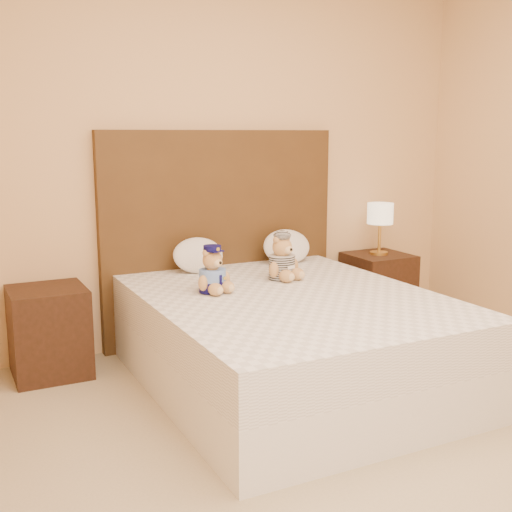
{
  "coord_description": "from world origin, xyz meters",
  "views": [
    {
      "loc": [
        -1.81,
        -1.96,
        1.48
      ],
      "look_at": [
        -0.1,
        1.45,
        0.75
      ],
      "focal_mm": 45.0,
      "sensor_mm": 36.0,
      "label": 1
    }
  ],
  "objects_px": {
    "nightstand_left": "(49,332)",
    "bed": "(290,340)",
    "pillow_right": "(287,245)",
    "nightstand_right": "(378,288)",
    "teddy_prisoner": "(282,257)",
    "pillow_left": "(198,253)",
    "lamp": "(380,216)",
    "teddy_police": "(212,269)"
  },
  "relations": [
    {
      "from": "lamp",
      "to": "pillow_left",
      "type": "height_order",
      "value": "lamp"
    },
    {
      "from": "teddy_prisoner",
      "to": "bed",
      "type": "bearing_deg",
      "value": -129.83
    },
    {
      "from": "pillow_left",
      "to": "bed",
      "type": "bearing_deg",
      "value": -73.51
    },
    {
      "from": "bed",
      "to": "nightstand_left",
      "type": "relative_size",
      "value": 3.64
    },
    {
      "from": "lamp",
      "to": "pillow_right",
      "type": "distance_m",
      "value": 0.83
    },
    {
      "from": "lamp",
      "to": "teddy_police",
      "type": "height_order",
      "value": "lamp"
    },
    {
      "from": "pillow_right",
      "to": "nightstand_left",
      "type": "bearing_deg",
      "value": -178.98
    },
    {
      "from": "teddy_prisoner",
      "to": "nightstand_left",
      "type": "bearing_deg",
      "value": 145.6
    },
    {
      "from": "pillow_right",
      "to": "bed",
      "type": "bearing_deg",
      "value": -118.02
    },
    {
      "from": "lamp",
      "to": "teddy_police",
      "type": "xyz_separation_m",
      "value": [
        -1.63,
        -0.54,
        -0.16
      ]
    },
    {
      "from": "nightstand_right",
      "to": "pillow_right",
      "type": "height_order",
      "value": "pillow_right"
    },
    {
      "from": "nightstand_right",
      "to": "pillow_right",
      "type": "distance_m",
      "value": 0.91
    },
    {
      "from": "lamp",
      "to": "teddy_prisoner",
      "type": "xyz_separation_m",
      "value": [
        -1.1,
        -0.42,
        -0.15
      ]
    },
    {
      "from": "bed",
      "to": "nightstand_left",
      "type": "bearing_deg",
      "value": 147.38
    },
    {
      "from": "nightstand_left",
      "to": "bed",
      "type": "bearing_deg",
      "value": -32.62
    },
    {
      "from": "lamp",
      "to": "pillow_right",
      "type": "bearing_deg",
      "value": 177.87
    },
    {
      "from": "pillow_right",
      "to": "nightstand_right",
      "type": "bearing_deg",
      "value": -2.13
    },
    {
      "from": "nightstand_right",
      "to": "lamp",
      "type": "height_order",
      "value": "lamp"
    },
    {
      "from": "nightstand_right",
      "to": "pillow_right",
      "type": "relative_size",
      "value": 1.48
    },
    {
      "from": "teddy_police",
      "to": "pillow_right",
      "type": "relative_size",
      "value": 0.75
    },
    {
      "from": "pillow_left",
      "to": "pillow_right",
      "type": "relative_size",
      "value": 0.96
    },
    {
      "from": "pillow_left",
      "to": "nightstand_right",
      "type": "bearing_deg",
      "value": -1.15
    },
    {
      "from": "nightstand_left",
      "to": "pillow_left",
      "type": "height_order",
      "value": "pillow_left"
    },
    {
      "from": "nightstand_right",
      "to": "pillow_left",
      "type": "height_order",
      "value": "pillow_left"
    },
    {
      "from": "bed",
      "to": "pillow_left",
      "type": "relative_size",
      "value": 5.58
    },
    {
      "from": "teddy_prisoner",
      "to": "pillow_right",
      "type": "distance_m",
      "value": 0.54
    },
    {
      "from": "lamp",
      "to": "nightstand_right",
      "type": "bearing_deg",
      "value": 0.0
    },
    {
      "from": "pillow_left",
      "to": "pillow_right",
      "type": "distance_m",
      "value": 0.69
    },
    {
      "from": "bed",
      "to": "lamp",
      "type": "distance_m",
      "value": 1.59
    },
    {
      "from": "nightstand_left",
      "to": "teddy_police",
      "type": "height_order",
      "value": "teddy_police"
    },
    {
      "from": "bed",
      "to": "pillow_right",
      "type": "xyz_separation_m",
      "value": [
        0.44,
        0.83,
        0.41
      ]
    },
    {
      "from": "nightstand_left",
      "to": "nightstand_right",
      "type": "bearing_deg",
      "value": 0.0
    },
    {
      "from": "pillow_right",
      "to": "teddy_police",
      "type": "bearing_deg",
      "value": -145.19
    },
    {
      "from": "bed",
      "to": "nightstand_right",
      "type": "bearing_deg",
      "value": 32.62
    },
    {
      "from": "lamp",
      "to": "teddy_police",
      "type": "distance_m",
      "value": 1.73
    },
    {
      "from": "nightstand_left",
      "to": "pillow_left",
      "type": "bearing_deg",
      "value": 1.71
    },
    {
      "from": "nightstand_right",
      "to": "nightstand_left",
      "type": "bearing_deg",
      "value": 180.0
    },
    {
      "from": "nightstand_left",
      "to": "lamp",
      "type": "relative_size",
      "value": 1.38
    },
    {
      "from": "lamp",
      "to": "pillow_left",
      "type": "relative_size",
      "value": 1.12
    },
    {
      "from": "teddy_police",
      "to": "pillow_right",
      "type": "height_order",
      "value": "teddy_police"
    },
    {
      "from": "bed",
      "to": "nightstand_right",
      "type": "relative_size",
      "value": 3.64
    },
    {
      "from": "lamp",
      "to": "bed",
      "type": "bearing_deg",
      "value": -147.38
    }
  ]
}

